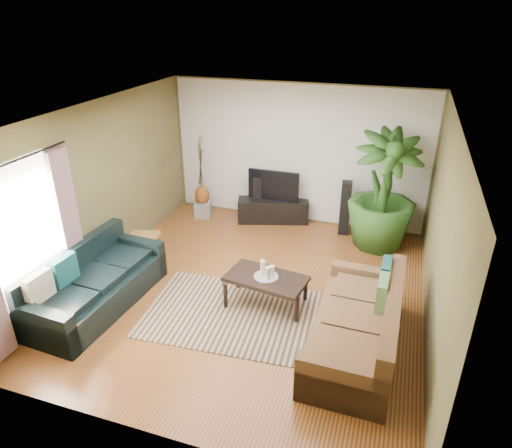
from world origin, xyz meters
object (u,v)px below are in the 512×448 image
at_px(sofa_right, 356,320).
at_px(pedestal, 203,209).
at_px(television, 273,185).
at_px(side_table, 144,250).
at_px(coffee_table, 266,290).
at_px(tv_stand, 273,210).
at_px(speaker_left, 257,198).
at_px(vase, 202,195).
at_px(sofa_left, 96,280).
at_px(potted_plant, 383,191).
at_px(speaker_right, 345,208).

height_order(sofa_right, pedestal, sofa_right).
distance_m(television, side_table, 2.83).
distance_m(sofa_right, pedestal, 4.62).
height_order(sofa_right, coffee_table, sofa_right).
height_order(tv_stand, speaker_left, speaker_left).
xyz_separation_m(pedestal, vase, (0.00, 0.00, 0.31)).
xyz_separation_m(sofa_left, speaker_left, (1.27, 3.53, 0.03)).
height_order(tv_stand, side_table, side_table).
distance_m(speaker_left, potted_plant, 2.52).
relative_size(television, vase, 2.49).
height_order(coffee_table, speaker_left, speaker_left).
bearing_deg(vase, coffee_table, -49.74).
distance_m(tv_stand, potted_plant, 2.27).
relative_size(coffee_table, vase, 2.77).
height_order(tv_stand, television, television).
distance_m(tv_stand, pedestal, 1.45).
bearing_deg(speaker_right, sofa_left, -138.01).
distance_m(speaker_left, speaker_right, 1.76).
xyz_separation_m(speaker_left, speaker_right, (1.76, -0.09, 0.07)).
distance_m(television, pedestal, 1.57).
bearing_deg(side_table, television, 55.44).
xyz_separation_m(sofa_right, speaker_left, (-2.37, 3.30, 0.03)).
relative_size(television, speaker_left, 1.13).
xyz_separation_m(coffee_table, vase, (-2.12, 2.51, 0.23)).
bearing_deg(speaker_left, coffee_table, -88.72).
xyz_separation_m(sofa_left, pedestal, (0.18, 3.29, -0.27)).
height_order(speaker_left, side_table, speaker_left).
bearing_deg(sofa_left, television, -20.86).
bearing_deg(vase, sofa_left, -93.06).
relative_size(speaker_left, potted_plant, 0.43).
relative_size(sofa_left, pedestal, 6.86).
bearing_deg(tv_stand, side_table, -141.29).
distance_m(sofa_right, speaker_left, 4.06).
bearing_deg(coffee_table, vase, 138.83).
bearing_deg(pedestal, coffee_table, -49.74).
xyz_separation_m(sofa_right, speaker_right, (-0.61, 3.20, 0.09)).
bearing_deg(television, sofa_left, -114.46).
bearing_deg(sofa_left, vase, 0.54).
bearing_deg(sofa_right, pedestal, -130.25).
xyz_separation_m(television, speaker_left, (-0.33, 0.00, -0.31)).
distance_m(sofa_left, tv_stand, 3.88).
distance_m(television, speaker_right, 1.45).
relative_size(potted_plant, side_table, 4.11).
bearing_deg(vase, speaker_right, 2.91).
xyz_separation_m(sofa_left, speaker_right, (3.03, 3.43, 0.09)).
distance_m(sofa_right, speaker_right, 3.26).
bearing_deg(tv_stand, potted_plant, -27.32).
bearing_deg(sofa_left, speaker_left, -16.22).
distance_m(coffee_table, television, 2.88).
height_order(coffee_table, television, television).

